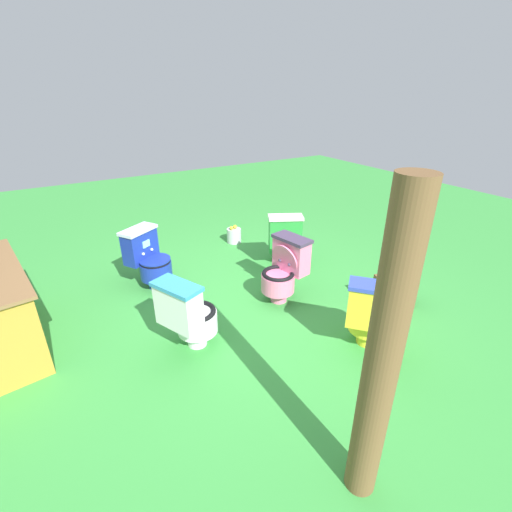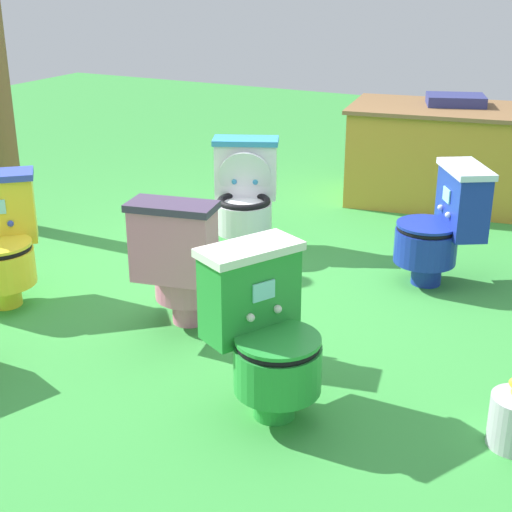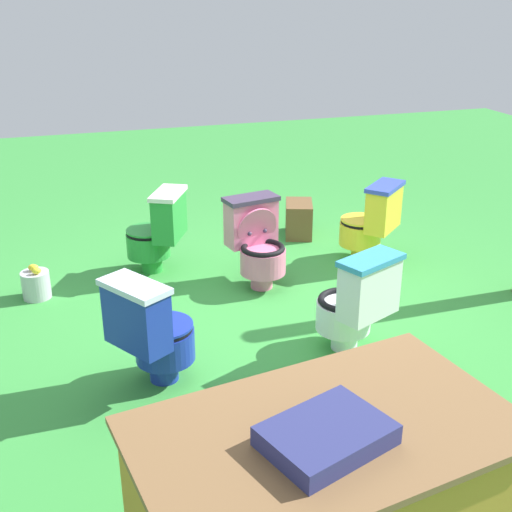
% 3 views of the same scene
% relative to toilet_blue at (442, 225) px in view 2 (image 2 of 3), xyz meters
% --- Properties ---
extents(ground, '(14.00, 14.00, 0.00)m').
position_rel_toilet_blue_xyz_m(ground, '(-0.95, -0.71, -0.37)').
color(ground, green).
extents(toilet_blue, '(0.63, 0.60, 0.73)m').
position_rel_toilet_blue_xyz_m(toilet_blue, '(0.00, 0.00, 0.00)').
color(toilet_blue, '#192D9E').
rests_on(toilet_blue, ground).
extents(toilet_green, '(0.62, 0.58, 0.73)m').
position_rel_toilet_blue_xyz_m(toilet_green, '(-0.32, -1.70, 0.00)').
color(toilet_green, green).
rests_on(toilet_green, ground).
extents(toilet_white, '(0.57, 0.61, 0.73)m').
position_rel_toilet_blue_xyz_m(toilet_white, '(-1.33, 0.02, 0.00)').
color(toilet_white, white).
rests_on(toilet_white, ground).
extents(toilet_pink, '(0.49, 0.56, 0.73)m').
position_rel_toilet_blue_xyz_m(toilet_pink, '(-1.05, -1.20, 0.00)').
color(toilet_pink, pink).
rests_on(toilet_pink, ground).
extents(vendor_table, '(1.57, 1.07, 0.85)m').
position_rel_toilet_blue_xyz_m(vendor_table, '(-0.41, 1.64, 0.02)').
color(vendor_table, '#B7842D').
rests_on(vendor_table, ground).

